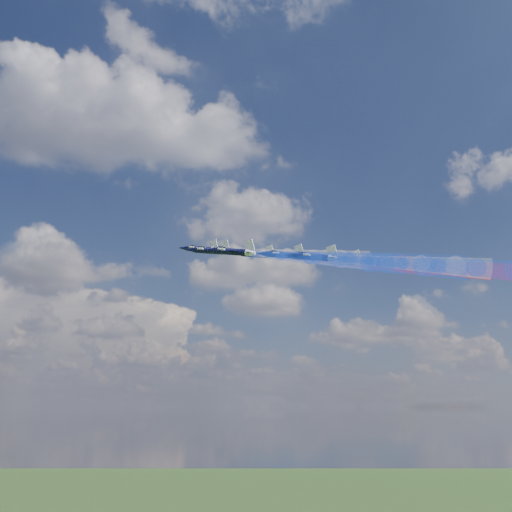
{
  "coord_description": "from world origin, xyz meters",
  "views": [
    {
      "loc": [
        -31.96,
        -140.62,
        106.67
      ],
      "look_at": [
        -11.83,
        -10.51,
        142.58
      ],
      "focal_mm": 38.96,
      "sensor_mm": 36.0,
      "label": 1
    }
  ],
  "objects": [
    {
      "name": "jet_lead",
      "position": [
        -25.13,
        1.08,
        147.04
      ],
      "size": [
        17.17,
        16.95,
        7.87
      ],
      "primitive_type": null,
      "rotation": [
        0.19,
        -0.18,
        0.88
      ],
      "color": "black"
    },
    {
      "name": "trail_lead",
      "position": [
        -4.76,
        -14.5,
        142.06
      ],
      "size": [
        34.5,
        28.67,
        12.79
      ],
      "primitive_type": null,
      "rotation": [
        0.19,
        -0.18,
        0.88
      ],
      "color": "silver"
    },
    {
      "name": "jet_inner_left",
      "position": [
        -23.63,
        -13.6,
        142.54
      ],
      "size": [
        17.17,
        16.95,
        7.87
      ],
      "primitive_type": null,
      "rotation": [
        0.19,
        -0.18,
        0.88
      ],
      "color": "black"
    },
    {
      "name": "trail_inner_left",
      "position": [
        -3.27,
        -29.18,
        137.56
      ],
      "size": [
        34.5,
        28.67,
        12.79
      ],
      "primitive_type": null,
      "rotation": [
        0.19,
        -0.18,
        0.88
      ],
      "color": "blue"
    },
    {
      "name": "jet_inner_right",
      "position": [
        -10.32,
        1.16,
        146.16
      ],
      "size": [
        17.17,
        16.95,
        7.87
      ],
      "primitive_type": null,
      "rotation": [
        0.19,
        -0.18,
        0.88
      ],
      "color": "black"
    },
    {
      "name": "trail_inner_right",
      "position": [
        10.04,
        -14.42,
        141.18
      ],
      "size": [
        34.5,
        28.67,
        12.79
      ],
      "primitive_type": null,
      "rotation": [
        0.19,
        -0.18,
        0.88
      ],
      "color": "red"
    },
    {
      "name": "jet_outer_left",
      "position": [
        -20.31,
        -30.65,
        137.75
      ],
      "size": [
        17.17,
        16.95,
        7.87
      ],
      "primitive_type": null,
      "rotation": [
        0.19,
        -0.18,
        0.88
      ],
      "color": "black"
    },
    {
      "name": "trail_outer_left",
      "position": [
        0.06,
        -46.23,
        132.77
      ],
      "size": [
        34.5,
        28.67,
        12.79
      ],
      "primitive_type": null,
      "rotation": [
        0.19,
        -0.18,
        0.88
      ],
      "color": "blue"
    },
    {
      "name": "jet_center_third",
      "position": [
        -6.45,
        -15.78,
        141.65
      ],
      "size": [
        17.17,
        16.95,
        7.87
      ],
      "primitive_type": null,
      "rotation": [
        0.19,
        -0.18,
        0.88
      ],
      "color": "black"
    },
    {
      "name": "trail_center_third",
      "position": [
        13.91,
        -31.37,
        136.67
      ],
      "size": [
        34.5,
        28.67,
        12.79
      ],
      "primitive_type": null,
      "rotation": [
        0.19,
        -0.18,
        0.88
      ],
      "color": "silver"
    },
    {
      "name": "jet_outer_right",
      "position": [
        4.98,
        1.95,
        145.79
      ],
      "size": [
        17.17,
        16.95,
        7.87
      ],
      "primitive_type": null,
      "rotation": [
        0.19,
        -0.18,
        0.88
      ],
      "color": "black"
    },
    {
      "name": "trail_outer_right",
      "position": [
        25.35,
        -13.63,
        140.82
      ],
      "size": [
        34.5,
        28.67,
        12.79
      ],
      "primitive_type": null,
      "rotation": [
        0.19,
        -0.18,
        0.88
      ],
      "color": "red"
    },
    {
      "name": "jet_rear_left",
      "position": [
        -2.84,
        -30.19,
        137.44
      ],
      "size": [
        17.17,
        16.95,
        7.87
      ],
      "primitive_type": null,
      "rotation": [
        0.19,
        -0.18,
        0.88
      ],
      "color": "black"
    },
    {
      "name": "trail_rear_left",
      "position": [
        17.52,
        -45.78,
        132.47
      ],
      "size": [
        34.5,
        28.67,
        12.79
      ],
      "primitive_type": null,
      "rotation": [
        0.19,
        -0.18,
        0.88
      ],
      "color": "blue"
    },
    {
      "name": "jet_rear_right",
      "position": [
        8.54,
        -12.78,
        141.74
      ],
      "size": [
        17.17,
        16.95,
        7.87
      ],
      "primitive_type": null,
      "rotation": [
        0.19,
        -0.18,
        0.88
      ],
      "color": "black"
    },
    {
      "name": "trail_rear_right",
      "position": [
        28.91,
        -28.37,
        136.76
      ],
      "size": [
        34.5,
        28.67,
        12.79
      ],
      "primitive_type": null,
      "rotation": [
        0.19,
        -0.18,
        0.88
      ],
      "color": "red"
    }
  ]
}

